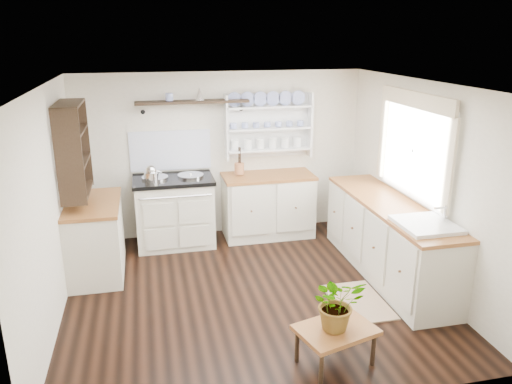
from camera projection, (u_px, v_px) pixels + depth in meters
floor at (250, 292)px, 5.62m from camera, size 4.00×3.80×0.01m
wall_back at (222, 155)px, 7.04m from camera, size 4.00×0.02×2.30m
wall_right at (421, 183)px, 5.69m from camera, size 0.02×3.80×2.30m
wall_left at (49, 209)px, 4.85m from camera, size 0.02×3.80×2.30m
ceiling at (250, 85)px, 4.92m from camera, size 4.00×3.80×0.01m
window at (414, 145)px, 5.69m from camera, size 0.08×1.55×1.22m
aga_cooker at (175, 211)px, 6.78m from camera, size 1.06×0.74×0.98m
back_cabinets at (268, 204)px, 7.09m from camera, size 1.27×0.63×0.90m
right_cabinets at (388, 238)px, 5.93m from camera, size 0.62×2.43×0.90m
belfast_sink at (425, 235)px, 5.13m from camera, size 0.55×0.60×0.45m
left_cabinets at (96, 237)px, 5.96m from camera, size 0.62×1.13×0.90m
plate_rack at (267, 125)px, 7.02m from camera, size 1.20×0.22×0.90m
high_shelf at (192, 103)px, 6.61m from camera, size 1.50×0.29×0.16m
left_shelving at (73, 148)px, 5.60m from camera, size 0.28×0.80×1.05m
kettle at (151, 174)px, 6.44m from camera, size 0.19×0.19×0.23m
utensil_crock at (239, 169)px, 6.92m from camera, size 0.13×0.13×0.16m
center_table at (336, 332)px, 4.32m from camera, size 0.76×0.63×0.35m
potted_plant at (337, 303)px, 4.23m from camera, size 0.44×0.38×0.49m
floor_rug at (358, 302)px, 5.40m from camera, size 0.55×0.85×0.02m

